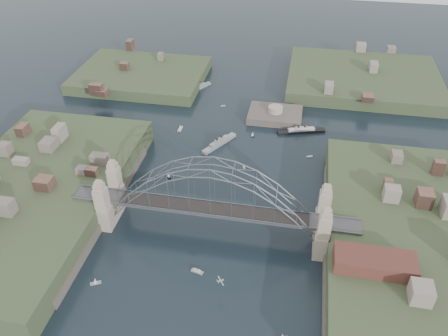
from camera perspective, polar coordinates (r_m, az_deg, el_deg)
ground at (r=136.41m, az=-1.40°, el=-7.81°), size 500.00×500.00×0.00m
bridge at (r=128.13m, az=-1.48°, el=-3.86°), size 84.00×13.80×24.60m
shore_west at (r=154.76m, az=-22.73°, el=-3.97°), size 50.50×90.00×12.00m
shore_east at (r=138.18m, az=22.92°, el=-9.67°), size 50.50×90.00×12.00m
headland_nw at (r=225.92m, az=-10.37°, el=11.03°), size 60.00×45.00×9.00m
headland_ne at (r=227.94m, az=17.13°, el=10.30°), size 70.00×55.00×9.50m
fort_island at (r=191.25m, az=6.44°, el=6.21°), size 22.00×16.00×9.40m
wharf_shed at (r=120.00m, az=18.52°, el=-11.27°), size 20.00×8.00×4.00m
finger_pier at (r=117.38m, az=15.64°, el=-19.18°), size 4.00×22.00×1.40m
naval_cruiser_near at (r=172.19m, az=-0.60°, el=3.19°), size 10.83×16.15×5.22m
naval_cruiser_far at (r=213.78m, az=-3.19°, el=10.14°), size 9.27×13.02×4.79m
ocean_liner at (r=182.34m, az=9.75°, el=4.65°), size 19.01×8.15×4.69m
aeroplane at (r=116.38m, az=-0.51°, el=-14.10°), size 2.11×2.82×0.48m
small_boat_a at (r=156.69m, az=-7.06°, el=-0.92°), size 2.43×2.52×2.38m
small_boat_b at (r=160.61m, az=2.54°, el=0.11°), size 1.14×1.79×0.45m
small_boat_c at (r=125.21m, az=-3.42°, el=-12.92°), size 3.61×1.95×1.43m
small_boat_d at (r=168.72m, az=10.78°, el=1.42°), size 2.33×1.61×0.45m
small_boat_e at (r=182.74m, az=-5.57°, el=5.07°), size 1.29×3.89×2.38m
small_boat_f at (r=177.39m, az=3.63°, el=4.28°), size 1.59×1.58×2.38m
small_boat_h at (r=198.78m, az=-0.13°, el=7.86°), size 2.20×1.43×0.45m
small_boat_i at (r=149.58m, az=12.23°, el=-3.94°), size 2.18×1.84×1.43m
small_boat_j at (r=126.70m, az=-15.98°, el=-13.65°), size 2.98×2.09×2.38m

